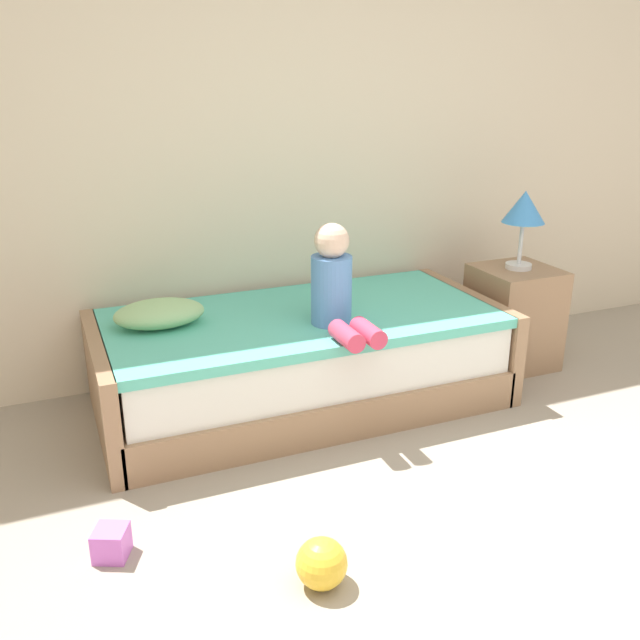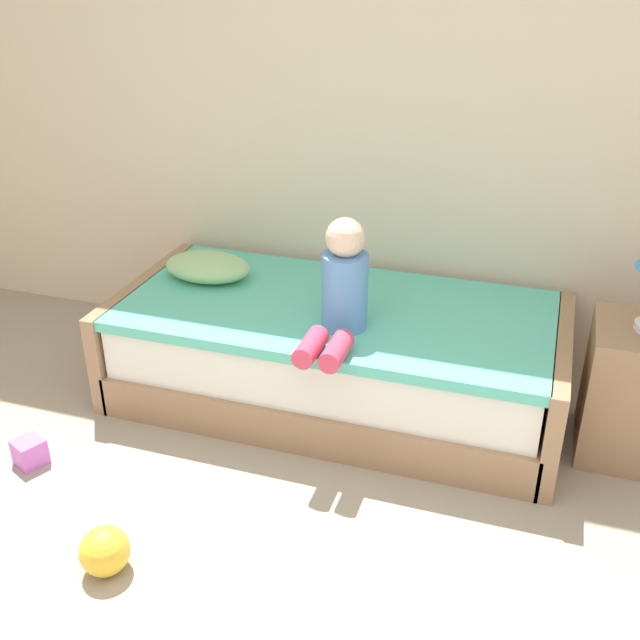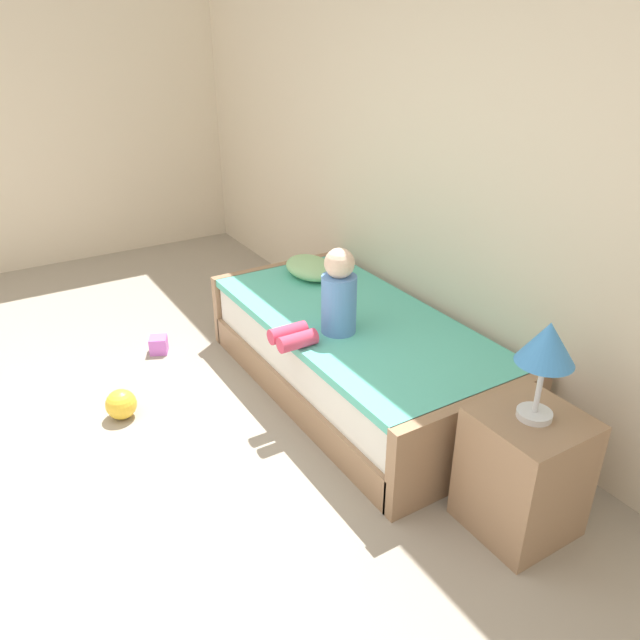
{
  "view_description": "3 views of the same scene",
  "coord_description": "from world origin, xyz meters",
  "px_view_note": "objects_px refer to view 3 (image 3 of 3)",
  "views": [
    {
      "loc": [
        -2.1,
        -0.35,
        1.89
      ],
      "look_at": [
        -0.18,
        1.75,
        0.55
      ],
      "focal_mm": 40.93,
      "sensor_mm": 36.0,
      "label": 1
    },
    {
      "loc": [
        1.09,
        -1.56,
        1.31
      ],
      "look_at": [
        -0.18,
        1.75,
        0.55
      ],
      "focal_mm": 33.17,
      "sensor_mm": 36.0,
      "label": 2
    },
    {
      "loc": [
        -0.79,
        -1.46,
        1.35
      ],
      "look_at": [
        -0.18,
        1.75,
        0.55
      ],
      "focal_mm": 37.97,
      "sensor_mm": 36.0,
      "label": 3
    }
  ],
  "objects_px": {
    "child_figure": "(306,289)",
    "toy_ball": "(355,580)",
    "table_lamp": "(37,242)",
    "pillow": "(417,298)",
    "nightstand": "(50,367)",
    "bed": "(311,364)"
  },
  "relations": [
    {
      "from": "table_lamp",
      "to": "toy_ball",
      "type": "distance_m",
      "value": 2.25
    },
    {
      "from": "bed",
      "to": "child_figure",
      "type": "relative_size",
      "value": 4.14
    },
    {
      "from": "pillow",
      "to": "toy_ball",
      "type": "xyz_separation_m",
      "value": [
        -0.79,
        -1.8,
        -0.48
      ]
    },
    {
      "from": "table_lamp",
      "to": "nightstand",
      "type": "bearing_deg",
      "value": 180.0
    },
    {
      "from": "child_figure",
      "to": "toy_ball",
      "type": "height_order",
      "value": "child_figure"
    },
    {
      "from": "child_figure",
      "to": "pillow",
      "type": "bearing_deg",
      "value": 25.61
    },
    {
      "from": "bed",
      "to": "child_figure",
      "type": "bearing_deg",
      "value": -105.68
    },
    {
      "from": "bed",
      "to": "toy_ball",
      "type": "distance_m",
      "value": 1.71
    },
    {
      "from": "toy_ball",
      "to": "nightstand",
      "type": "bearing_deg",
      "value": 124.69
    },
    {
      "from": "nightstand",
      "to": "table_lamp",
      "type": "xyz_separation_m",
      "value": [
        0.0,
        0.0,
        0.64
      ]
    },
    {
      "from": "nightstand",
      "to": "table_lamp",
      "type": "bearing_deg",
      "value": 0.0
    },
    {
      "from": "nightstand",
      "to": "pillow",
      "type": "bearing_deg",
      "value": 2.4
    },
    {
      "from": "table_lamp",
      "to": "child_figure",
      "type": "distance_m",
      "value": 1.33
    },
    {
      "from": "bed",
      "to": "toy_ball",
      "type": "bearing_deg",
      "value": -95.54
    },
    {
      "from": "bed",
      "to": "child_figure",
      "type": "height_order",
      "value": "child_figure"
    },
    {
      "from": "table_lamp",
      "to": "pillow",
      "type": "bearing_deg",
      "value": 2.4
    },
    {
      "from": "table_lamp",
      "to": "toy_ball",
      "type": "bearing_deg",
      "value": -55.31
    },
    {
      "from": "toy_ball",
      "to": "table_lamp",
      "type": "bearing_deg",
      "value": 124.69
    },
    {
      "from": "child_figure",
      "to": "toy_ball",
      "type": "bearing_deg",
      "value": -93.91
    },
    {
      "from": "pillow",
      "to": "child_figure",
      "type": "bearing_deg",
      "value": -154.39
    },
    {
      "from": "nightstand",
      "to": "pillow",
      "type": "height_order",
      "value": "pillow"
    },
    {
      "from": "table_lamp",
      "to": "child_figure",
      "type": "height_order",
      "value": "table_lamp"
    }
  ]
}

